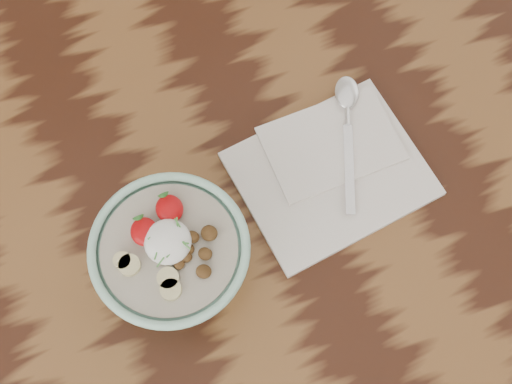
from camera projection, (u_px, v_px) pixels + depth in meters
table at (279, 215)px, 100.17cm from camera, size 160.00×90.00×75.00cm
breakfast_bowl at (172, 257)px, 82.13cm from camera, size 18.13×18.13×12.23cm
napkin at (331, 167)px, 92.01cm from camera, size 24.36×20.23×1.42cm
spoon at (347, 111)px, 93.44cm from camera, size 10.28×18.57×1.02cm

